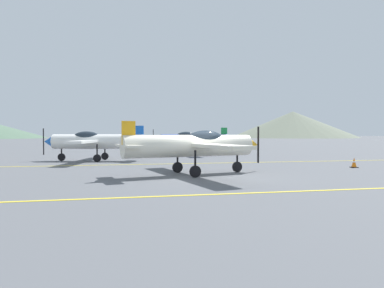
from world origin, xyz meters
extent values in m
plane|color=#54565B|center=(0.00, 0.00, 0.00)|extent=(400.00, 400.00, 0.00)
cube|color=yellow|center=(0.00, -4.43, 0.01)|extent=(80.00, 0.16, 0.01)
cube|color=yellow|center=(0.00, 7.10, 0.01)|extent=(80.00, 0.16, 0.01)
cylinder|color=silver|center=(-0.78, 1.08, 1.39)|extent=(6.61, 2.50, 1.06)
cone|color=#F2A519|center=(2.74, 1.89, 1.39)|extent=(0.86, 1.03, 0.90)
cube|color=black|center=(3.11, 1.98, 1.39)|extent=(0.06, 0.12, 1.92)
ellipsoid|color=#1E2833|center=(0.07, 1.27, 1.71)|extent=(2.07, 1.28, 0.87)
cube|color=silver|center=(-0.40, 1.17, 1.44)|extent=(2.93, 8.48, 0.15)
cube|color=silver|center=(-3.68, 0.41, 1.44)|extent=(1.22, 2.59, 0.10)
cube|color=#F2A519|center=(-3.68, 0.41, 1.97)|extent=(0.62, 0.25, 1.15)
cylinder|color=black|center=(1.85, 1.69, 0.75)|extent=(0.10, 0.10, 0.97)
cylinder|color=black|center=(1.85, 1.69, 0.27)|extent=(0.55, 0.23, 0.54)
cylinder|color=black|center=(-0.73, 0.01, 0.75)|extent=(0.10, 0.10, 0.97)
cylinder|color=black|center=(-0.73, 0.01, 0.27)|extent=(0.55, 0.23, 0.54)
cylinder|color=black|center=(-1.20, 2.07, 0.75)|extent=(0.10, 0.10, 0.97)
cylinder|color=black|center=(-1.20, 2.07, 0.27)|extent=(0.55, 0.23, 0.54)
cylinder|color=white|center=(-5.59, 10.71, 1.39)|extent=(6.61, 2.40, 1.06)
cone|color=blue|center=(-9.12, 11.46, 1.39)|extent=(0.85, 1.02, 0.90)
cube|color=black|center=(-9.49, 11.54, 1.39)|extent=(0.06, 0.12, 1.92)
ellipsoid|color=#1E2833|center=(-6.44, 10.89, 1.71)|extent=(2.06, 1.25, 0.87)
cube|color=white|center=(-5.97, 10.79, 1.44)|extent=(2.80, 8.50, 0.15)
cube|color=white|center=(-2.68, 10.09, 1.44)|extent=(1.18, 2.59, 0.10)
cube|color=blue|center=(-2.68, 10.09, 1.97)|extent=(0.62, 0.24, 1.15)
cylinder|color=black|center=(-8.23, 11.27, 0.75)|extent=(0.10, 0.10, 0.97)
cylinder|color=black|center=(-8.23, 11.27, 0.27)|extent=(0.55, 0.23, 0.54)
cylinder|color=black|center=(-5.18, 11.71, 0.75)|extent=(0.10, 0.10, 0.97)
cylinder|color=black|center=(-5.18, 11.71, 0.27)|extent=(0.55, 0.23, 0.54)
cylinder|color=black|center=(-5.62, 9.64, 0.75)|extent=(0.10, 0.10, 0.97)
cylinder|color=black|center=(-5.62, 9.64, 0.27)|extent=(0.55, 0.23, 0.54)
cylinder|color=#33478C|center=(2.90, 17.01, 1.39)|extent=(6.60, 1.59, 1.06)
cone|color=#1E8C3F|center=(-0.69, 16.72, 1.39)|extent=(0.74, 0.95, 0.90)
cube|color=black|center=(-1.07, 16.68, 1.39)|extent=(0.05, 0.12, 1.92)
ellipsoid|color=#1E2833|center=(2.04, 16.94, 1.71)|extent=(1.99, 1.02, 0.87)
cube|color=#33478C|center=(2.52, 16.98, 1.44)|extent=(1.75, 8.52, 0.15)
cube|color=#33478C|center=(5.87, 17.26, 1.44)|extent=(0.88, 2.55, 0.10)
cube|color=#1E8C3F|center=(5.87, 17.26, 1.97)|extent=(0.61, 0.16, 1.15)
cylinder|color=black|center=(0.22, 16.79, 0.75)|extent=(0.10, 0.10, 0.97)
cylinder|color=black|center=(0.22, 16.79, 0.27)|extent=(0.55, 0.16, 0.54)
cylinder|color=black|center=(3.01, 18.08, 0.75)|extent=(0.10, 0.10, 0.97)
cylinder|color=black|center=(3.01, 18.08, 0.27)|extent=(0.55, 0.16, 0.54)
cylinder|color=black|center=(3.18, 15.97, 0.75)|extent=(0.10, 0.10, 0.97)
cylinder|color=black|center=(3.18, 15.97, 0.27)|extent=(0.55, 0.16, 0.54)
cube|color=#3372BF|center=(6.71, 27.44, 0.70)|extent=(3.53, 4.65, 0.75)
cube|color=black|center=(6.64, 27.57, 1.35)|extent=(2.49, 2.86, 0.55)
cylinder|color=black|center=(6.53, 25.77, 0.32)|extent=(0.48, 0.67, 0.64)
cylinder|color=black|center=(8.14, 26.57, 0.32)|extent=(0.48, 0.67, 0.64)
cylinder|color=black|center=(5.27, 28.31, 0.32)|extent=(0.48, 0.67, 0.64)
cylinder|color=black|center=(6.88, 29.11, 0.32)|extent=(0.48, 0.67, 0.64)
cube|color=black|center=(9.29, 2.55, 0.02)|extent=(0.36, 0.36, 0.04)
cone|color=orange|center=(9.29, 2.55, 0.32)|extent=(0.29, 0.29, 0.55)
cylinder|color=white|center=(9.29, 2.55, 0.34)|extent=(0.20, 0.20, 0.08)
cone|color=slate|center=(72.38, 129.71, 5.90)|extent=(56.16, 56.16, 11.81)
camera|label=1|loc=(-4.05, -15.37, 2.00)|focal=32.65mm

